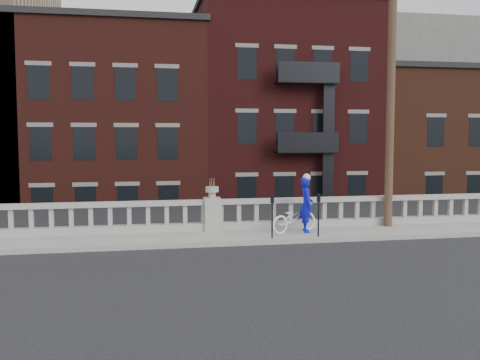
% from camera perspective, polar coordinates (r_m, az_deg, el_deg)
% --- Properties ---
extents(ground, '(120.00, 120.00, 0.00)m').
position_cam_1_polar(ground, '(14.35, -0.85, -8.65)').
color(ground, black).
rests_on(ground, ground).
extents(sidewalk, '(32.00, 2.20, 0.15)m').
position_cam_1_polar(sidewalk, '(17.23, -2.56, -6.13)').
color(sidewalk, '#99978E').
rests_on(sidewalk, ground).
extents(balustrade, '(28.00, 0.34, 1.03)m').
position_cam_1_polar(balustrade, '(18.07, -2.99, -3.81)').
color(balustrade, '#99978E').
rests_on(balustrade, sidewalk).
extents(planter_pedestal, '(0.55, 0.55, 1.76)m').
position_cam_1_polar(planter_pedestal, '(18.04, -2.99, -3.21)').
color(planter_pedestal, '#99978E').
rests_on(planter_pedestal, sidewalk).
extents(lower_level, '(80.00, 44.00, 20.80)m').
position_cam_1_polar(lower_level, '(36.93, -6.08, 3.63)').
color(lower_level, '#605E59').
rests_on(lower_level, ground).
extents(utility_pole, '(1.60, 0.28, 10.00)m').
position_cam_1_polar(utility_pole, '(19.45, 15.82, 10.20)').
color(utility_pole, '#422D1E').
rests_on(utility_pole, sidewalk).
extents(parking_meter_b, '(0.10, 0.09, 1.36)m').
position_cam_1_polar(parking_meter_b, '(16.57, 3.45, -3.35)').
color(parking_meter_b, black).
rests_on(parking_meter_b, sidewalk).
extents(parking_meter_c, '(0.10, 0.09, 1.36)m').
position_cam_1_polar(parking_meter_c, '(16.99, 8.37, -3.19)').
color(parking_meter_c, black).
rests_on(parking_meter_c, sidewalk).
extents(bicycle, '(1.91, 1.32, 0.95)m').
position_cam_1_polar(bicycle, '(17.72, 5.80, -4.04)').
color(bicycle, white).
rests_on(bicycle, sidewalk).
extents(cyclist, '(0.52, 0.72, 1.83)m').
position_cam_1_polar(cyclist, '(17.76, 7.09, -2.61)').
color(cyclist, '#0C10B8').
rests_on(cyclist, sidewalk).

